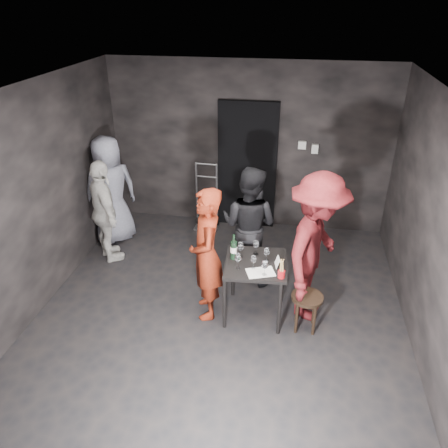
% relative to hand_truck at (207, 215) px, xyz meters
% --- Properties ---
extents(floor, '(4.50, 5.00, 0.02)m').
position_rel_hand_truck_xyz_m(floor, '(0.64, -2.21, -0.21)').
color(floor, black).
rests_on(floor, ground).
extents(ceiling, '(4.50, 5.00, 0.02)m').
position_rel_hand_truck_xyz_m(ceiling, '(0.64, -2.21, 2.49)').
color(ceiling, silver).
rests_on(ceiling, ground).
extents(wall_back, '(4.50, 0.04, 2.70)m').
position_rel_hand_truck_xyz_m(wall_back, '(0.64, 0.29, 1.14)').
color(wall_back, black).
rests_on(wall_back, ground).
extents(wall_front, '(4.50, 0.04, 2.70)m').
position_rel_hand_truck_xyz_m(wall_front, '(0.64, -4.71, 1.14)').
color(wall_front, black).
rests_on(wall_front, ground).
extents(wall_left, '(0.04, 5.00, 2.70)m').
position_rel_hand_truck_xyz_m(wall_left, '(-1.61, -2.21, 1.14)').
color(wall_left, black).
rests_on(wall_left, ground).
extents(wall_right, '(0.04, 5.00, 2.70)m').
position_rel_hand_truck_xyz_m(wall_right, '(2.89, -2.21, 1.14)').
color(wall_right, black).
rests_on(wall_right, ground).
extents(doorway, '(0.95, 0.10, 2.10)m').
position_rel_hand_truck_xyz_m(doorway, '(0.64, 0.23, 0.84)').
color(doorway, black).
rests_on(doorway, ground).
extents(wallbox_upper, '(0.12, 0.06, 0.12)m').
position_rel_hand_truck_xyz_m(wallbox_upper, '(1.49, 0.24, 1.24)').
color(wallbox_upper, '#B7B7B2').
rests_on(wallbox_upper, wall_back).
extents(wallbox_lower, '(0.10, 0.06, 0.14)m').
position_rel_hand_truck_xyz_m(wallbox_lower, '(1.69, 0.24, 1.19)').
color(wallbox_lower, '#B7B7B2').
rests_on(wallbox_lower, wall_back).
extents(hand_truck, '(0.38, 0.33, 1.13)m').
position_rel_hand_truck_xyz_m(hand_truck, '(0.00, 0.00, 0.00)').
color(hand_truck, '#B2B2B7').
rests_on(hand_truck, floor).
extents(tasting_table, '(0.72, 0.72, 0.75)m').
position_rel_hand_truck_xyz_m(tasting_table, '(1.05, -2.13, 0.44)').
color(tasting_table, black).
rests_on(tasting_table, floor).
extents(stool, '(0.37, 0.37, 0.47)m').
position_rel_hand_truck_xyz_m(stool, '(1.68, -2.30, 0.17)').
color(stool, black).
rests_on(stool, floor).
extents(server_red, '(0.62, 0.78, 1.86)m').
position_rel_hand_truck_xyz_m(server_red, '(0.47, -2.20, 0.72)').
color(server_red, maroon).
rests_on(server_red, floor).
extents(woman_black, '(0.97, 0.71, 1.78)m').
position_rel_hand_truck_xyz_m(woman_black, '(0.87, -1.34, 0.68)').
color(woman_black, black).
rests_on(woman_black, floor).
extents(man_maroon, '(1.13, 1.63, 2.30)m').
position_rel_hand_truck_xyz_m(man_maroon, '(1.73, -1.98, 0.94)').
color(man_maroon, maroon).
rests_on(man_maroon, floor).
extents(bystander_cream, '(0.94, 1.00, 1.59)m').
position_rel_hand_truck_xyz_m(bystander_cream, '(-1.23, -1.23, 0.58)').
color(bystander_cream, silver).
rests_on(bystander_cream, floor).
extents(bystander_grey, '(1.04, 1.04, 1.95)m').
position_rel_hand_truck_xyz_m(bystander_grey, '(-1.36, -0.67, 0.77)').
color(bystander_grey, gray).
rests_on(bystander_grey, floor).
extents(tasting_mat, '(0.37, 0.30, 0.00)m').
position_rel_hand_truck_xyz_m(tasting_mat, '(1.12, -2.32, 0.54)').
color(tasting_mat, white).
rests_on(tasting_mat, tasting_table).
extents(wine_glass_a, '(0.10, 0.10, 0.21)m').
position_rel_hand_truck_xyz_m(wine_glass_a, '(0.86, -2.28, 0.64)').
color(wine_glass_a, white).
rests_on(wine_glass_a, tasting_table).
extents(wine_glass_b, '(0.10, 0.10, 0.22)m').
position_rel_hand_truck_xyz_m(wine_glass_b, '(0.85, -2.05, 0.65)').
color(wine_glass_b, white).
rests_on(wine_glass_b, tasting_table).
extents(wine_glass_c, '(0.09, 0.09, 0.20)m').
position_rel_hand_truck_xyz_m(wine_glass_c, '(1.03, -1.94, 0.64)').
color(wine_glass_c, white).
rests_on(wine_glass_c, tasting_table).
extents(wine_glass_d, '(0.08, 0.08, 0.18)m').
position_rel_hand_truck_xyz_m(wine_glass_d, '(1.03, -2.25, 0.63)').
color(wine_glass_d, white).
rests_on(wine_glass_d, tasting_table).
extents(wine_glass_e, '(0.09, 0.09, 0.20)m').
position_rel_hand_truck_xyz_m(wine_glass_e, '(1.17, -2.36, 0.64)').
color(wine_glass_e, white).
rests_on(wine_glass_e, tasting_table).
extents(wine_glass_f, '(0.08, 0.08, 0.18)m').
position_rel_hand_truck_xyz_m(wine_glass_f, '(1.17, -2.07, 0.63)').
color(wine_glass_f, white).
rests_on(wine_glass_f, tasting_table).
extents(wine_bottle, '(0.08, 0.08, 0.32)m').
position_rel_hand_truck_xyz_m(wine_bottle, '(0.78, -2.08, 0.66)').
color(wine_bottle, black).
rests_on(wine_bottle, tasting_table).
extents(breadstick_cup, '(0.08, 0.08, 0.25)m').
position_rel_hand_truck_xyz_m(breadstick_cup, '(1.36, -2.38, 0.65)').
color(breadstick_cup, '#B41218').
rests_on(breadstick_cup, tasting_table).
extents(reserved_card, '(0.11, 0.16, 0.11)m').
position_rel_hand_truck_xyz_m(reserved_card, '(1.30, -2.16, 0.60)').
color(reserved_card, white).
rests_on(reserved_card, tasting_table).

